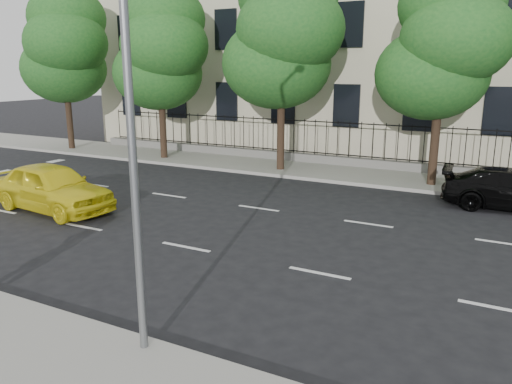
% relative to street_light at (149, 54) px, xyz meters
% --- Properties ---
extents(ground, '(120.00, 120.00, 0.00)m').
position_rel_street_light_xyz_m(ground, '(-2.50, 1.77, -5.15)').
color(ground, black).
rests_on(ground, ground).
extents(far_sidewalk, '(60.00, 4.00, 0.15)m').
position_rel_street_light_xyz_m(far_sidewalk, '(-2.50, 15.77, -5.07)').
color(far_sidewalk, gray).
rests_on(far_sidewalk, ground).
extents(lane_markings, '(49.60, 4.62, 0.01)m').
position_rel_street_light_xyz_m(lane_markings, '(-2.50, 6.52, -5.14)').
color(lane_markings, silver).
rests_on(lane_markings, ground).
extents(iron_fence, '(30.00, 0.50, 2.20)m').
position_rel_street_light_xyz_m(iron_fence, '(-2.50, 17.47, -4.50)').
color(iron_fence, slate).
rests_on(iron_fence, far_sidewalk).
extents(street_light, '(0.25, 3.32, 8.05)m').
position_rel_street_light_xyz_m(street_light, '(0.00, 0.00, 0.00)').
color(street_light, slate).
rests_on(street_light, near_sidewalk).
extents(tree_a, '(5.71, 5.31, 9.39)m').
position_rel_street_light_xyz_m(tree_a, '(-18.46, 15.13, 0.98)').
color(tree_a, '#382619').
rests_on(tree_a, far_sidewalk).
extents(tree_b, '(5.53, 5.12, 8.97)m').
position_rel_street_light_xyz_m(tree_b, '(-11.46, 15.13, 0.69)').
color(tree_b, '#382619').
rests_on(tree_b, far_sidewalk).
extents(tree_c, '(5.89, 5.50, 9.80)m').
position_rel_street_light_xyz_m(tree_c, '(-4.46, 15.13, 1.26)').
color(tree_c, '#382619').
rests_on(tree_c, far_sidewalk).
extents(tree_d, '(5.34, 4.94, 8.84)m').
position_rel_street_light_xyz_m(tree_d, '(2.54, 15.13, 0.69)').
color(tree_d, '#382619').
rests_on(tree_d, far_sidewalk).
extents(yellow_taxi, '(5.13, 2.47, 1.69)m').
position_rel_street_light_xyz_m(yellow_taxi, '(-8.84, 5.19, -4.30)').
color(yellow_taxi, yellow).
rests_on(yellow_taxi, ground).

